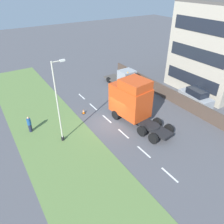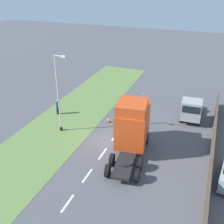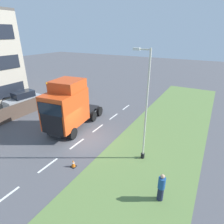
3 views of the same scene
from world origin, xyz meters
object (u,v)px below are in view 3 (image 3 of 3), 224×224
Objects in this scene: parked_car at (24,101)px; lamp_post at (145,112)px; pedestrian at (161,188)px; lorry_cab at (67,107)px; traffic_cone_lead at (73,163)px.

parked_car is 16.49m from lamp_post.
parked_car is at bearing -16.08° from pedestrian.
lamp_post is (-7.59, 0.66, 1.30)m from lorry_cab.
lamp_post is 4.81m from pedestrian.
pedestrian reaches higher than traffic_cone_lead.
traffic_cone_lead is (-3.83, 3.98, -2.15)m from lorry_cab.
parked_car is 13.56m from traffic_cone_lead.
lamp_post is (-16.12, 2.20, 2.68)m from parked_car.
parked_car is 0.56× the size of lamp_post.
lorry_cab is 0.98× the size of lamp_post.
lamp_post reaches higher than traffic_cone_lead.
pedestrian is (-18.42, 5.31, -0.19)m from parked_car.
lorry_cab reaches higher than parked_car.
lamp_post is 13.52× the size of traffic_cone_lead.
pedestrian is at bearing 126.51° from lamp_post.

